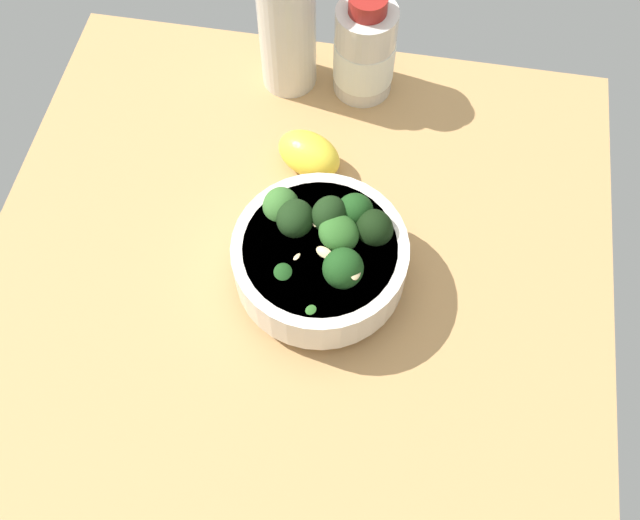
% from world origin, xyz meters
% --- Properties ---
extents(ground_plane, '(0.65, 0.65, 0.04)m').
position_xyz_m(ground_plane, '(0.00, 0.00, -0.02)').
color(ground_plane, tan).
extents(bowl_of_broccoli, '(0.17, 0.17, 0.10)m').
position_xyz_m(bowl_of_broccoli, '(0.03, 0.00, 0.05)').
color(bowl_of_broccoli, silver).
rests_on(bowl_of_broccoli, ground_plane).
extents(lemon_wedge, '(0.09, 0.07, 0.05)m').
position_xyz_m(lemon_wedge, '(-0.01, 0.14, 0.02)').
color(lemon_wedge, yellow).
rests_on(lemon_wedge, ground_plane).
extents(bottle_tall, '(0.07, 0.07, 0.13)m').
position_xyz_m(bottle_tall, '(0.03, 0.26, 0.06)').
color(bottle_tall, beige).
rests_on(bottle_tall, ground_plane).
extents(bottle_short, '(0.06, 0.06, 0.18)m').
position_xyz_m(bottle_short, '(-0.05, 0.26, 0.09)').
color(bottle_short, beige).
rests_on(bottle_short, ground_plane).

